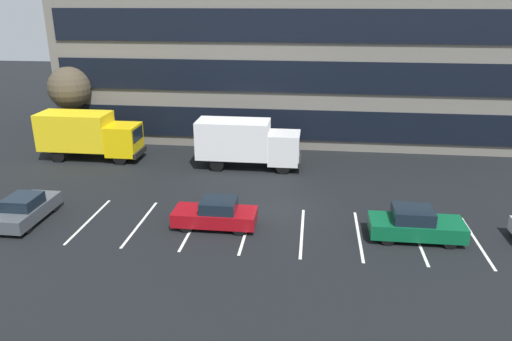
{
  "coord_description": "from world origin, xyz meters",
  "views": [
    {
      "loc": [
        1.71,
        -24.66,
        11.14
      ],
      "look_at": [
        -1.51,
        2.26,
        1.4
      ],
      "focal_mm": 34.12,
      "sensor_mm": 36.0,
      "label": 1
    }
  ],
  "objects_px": {
    "sedan_maroon": "(216,214)",
    "bare_tree": "(70,88)",
    "sedan_charcoal": "(26,209)",
    "sedan_forest": "(415,225)",
    "box_truck_yellow_all": "(88,133)",
    "box_truck_white": "(246,142)"
  },
  "relations": [
    {
      "from": "bare_tree",
      "to": "box_truck_white",
      "type": "bearing_deg",
      "value": -15.65
    },
    {
      "from": "box_truck_white",
      "to": "sedan_maroon",
      "type": "height_order",
      "value": "box_truck_white"
    },
    {
      "from": "box_truck_white",
      "to": "sedan_charcoal",
      "type": "bearing_deg",
      "value": -136.1
    },
    {
      "from": "box_truck_yellow_all",
      "to": "sedan_charcoal",
      "type": "distance_m",
      "value": 10.54
    },
    {
      "from": "sedan_maroon",
      "to": "bare_tree",
      "type": "bearing_deg",
      "value": 136.48
    },
    {
      "from": "box_truck_yellow_all",
      "to": "bare_tree",
      "type": "bearing_deg",
      "value": 128.8
    },
    {
      "from": "box_truck_white",
      "to": "sedan_forest",
      "type": "bearing_deg",
      "value": -44.6
    },
    {
      "from": "sedan_charcoal",
      "to": "sedan_forest",
      "type": "bearing_deg",
      "value": 1.24
    },
    {
      "from": "box_truck_yellow_all",
      "to": "sedan_charcoal",
      "type": "bearing_deg",
      "value": -82.9
    },
    {
      "from": "box_truck_yellow_all",
      "to": "sedan_maroon",
      "type": "relative_size",
      "value": 1.72
    },
    {
      "from": "sedan_charcoal",
      "to": "sedan_maroon",
      "type": "bearing_deg",
      "value": 3.14
    },
    {
      "from": "sedan_maroon",
      "to": "sedan_forest",
      "type": "xyz_separation_m",
      "value": [
        9.83,
        -0.12,
        0.04
      ]
    },
    {
      "from": "box_truck_white",
      "to": "sedan_maroon",
      "type": "relative_size",
      "value": 1.68
    },
    {
      "from": "sedan_charcoal",
      "to": "bare_tree",
      "type": "relative_size",
      "value": 0.68
    },
    {
      "from": "box_truck_yellow_all",
      "to": "box_truck_white",
      "type": "relative_size",
      "value": 1.03
    },
    {
      "from": "sedan_forest",
      "to": "bare_tree",
      "type": "xyz_separation_m",
      "value": [
        -23.84,
        13.42,
        3.7
      ]
    },
    {
      "from": "sedan_charcoal",
      "to": "box_truck_white",
      "type": "bearing_deg",
      "value": 43.9
    },
    {
      "from": "sedan_forest",
      "to": "bare_tree",
      "type": "height_order",
      "value": "bare_tree"
    },
    {
      "from": "box_truck_yellow_all",
      "to": "sedan_charcoal",
      "type": "xyz_separation_m",
      "value": [
        1.29,
        -10.39,
        -1.19
      ]
    },
    {
      "from": "sedan_maroon",
      "to": "bare_tree",
      "type": "xyz_separation_m",
      "value": [
        -14.01,
        13.3,
        3.75
      ]
    },
    {
      "from": "bare_tree",
      "to": "sedan_maroon",
      "type": "bearing_deg",
      "value": -43.52
    },
    {
      "from": "sedan_charcoal",
      "to": "bare_tree",
      "type": "bearing_deg",
      "value": 106.38
    }
  ]
}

